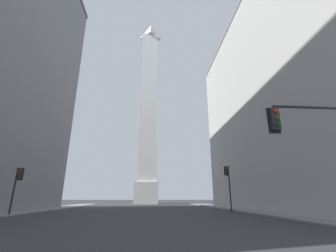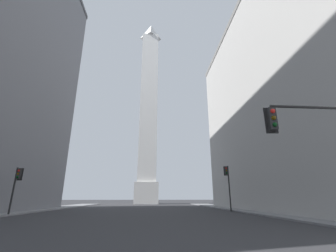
# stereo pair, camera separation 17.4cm
# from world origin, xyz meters

# --- Properties ---
(sidewalk_right) EXTENTS (5.00, 82.06, 0.15)m
(sidewalk_right) POSITION_xyz_m (15.29, 24.62, 0.07)
(sidewalk_right) COLOR slate
(sidewalk_right) RESTS_ON ground_plane
(building_right) EXTENTS (18.34, 43.71, 32.26)m
(building_right) POSITION_xyz_m (23.96, 26.56, 16.14)
(building_right) COLOR #B2AFAA
(building_right) RESTS_ON ground_plane
(obelisk) EXTENTS (7.02, 7.02, 64.67)m
(obelisk) POSITION_xyz_m (0.00, 68.39, 30.85)
(obelisk) COLOR silver
(obelisk) RESTS_ON ground_plane
(traffic_light_mid_right) EXTENTS (0.78, 0.50, 6.19)m
(traffic_light_mid_right) POSITION_xyz_m (12.37, 30.24, 4.07)
(traffic_light_mid_right) COLOR black
(traffic_light_mid_right) RESTS_ON ground_plane
(traffic_light_mid_left) EXTENTS (0.80, 0.53, 4.92)m
(traffic_light_mid_left) POSITION_xyz_m (-12.99, 23.79, 3.25)
(traffic_light_mid_left) COLOR black
(traffic_light_mid_left) RESTS_ON ground_plane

